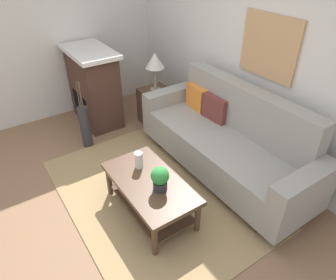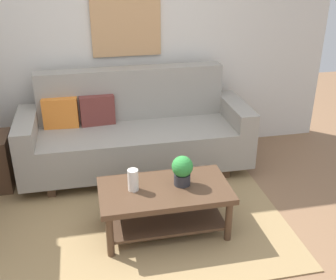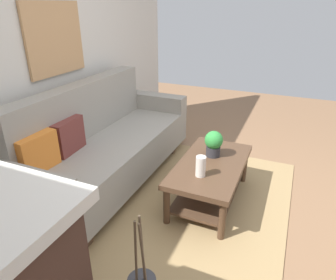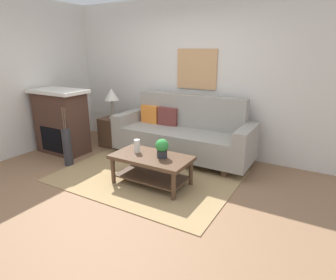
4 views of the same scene
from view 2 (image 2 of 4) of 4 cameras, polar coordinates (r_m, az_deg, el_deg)
name	(u,v)px [view 2 (image 2 of 4)]	position (r m, az deg, el deg)	size (l,w,h in m)	color
ground_plane	(147,256)	(3.47, -2.93, -15.70)	(9.02, 9.02, 0.00)	#8C6647
wall_back	(115,38)	(4.69, -7.32, 13.78)	(5.02, 0.10, 2.70)	silver
area_rug	(138,219)	(3.85, -4.14, -10.82)	(2.60, 1.90, 0.01)	#A38456
couch	(135,133)	(4.48, -4.51, 0.95)	(2.41, 0.84, 1.08)	gray
throw_pillow_orange	(61,113)	(4.48, -14.55, 3.63)	(0.36, 0.12, 0.32)	orange
throw_pillow_maroon	(97,110)	(4.47, -9.69, 4.07)	(0.36, 0.12, 0.32)	brown
coffee_table	(165,199)	(3.55, -0.46, -8.16)	(1.10, 0.60, 0.43)	#513826
tabletop_vase	(133,180)	(3.43, -4.82, -5.50)	(0.09, 0.09, 0.19)	white
potted_plant_tabletop	(182,170)	(3.47, 1.98, -4.09)	(0.18, 0.18, 0.26)	#2D2D33
framed_painting	(126,24)	(4.61, -5.79, 15.58)	(0.75, 0.03, 0.68)	tan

